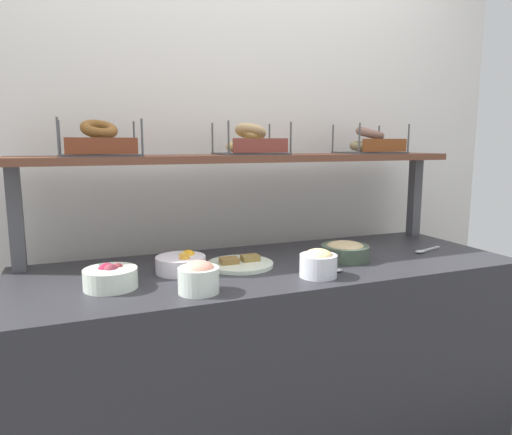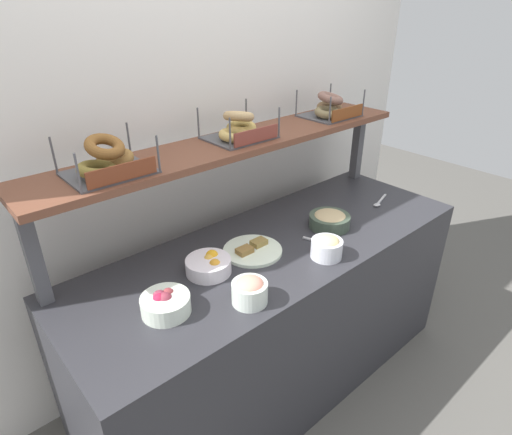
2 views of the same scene
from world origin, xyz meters
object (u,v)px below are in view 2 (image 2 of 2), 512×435
at_px(bowl_fruit_salad, 209,265).
at_px(bagel_basket_cinnamon_raisin, 107,161).
at_px(bowl_beet_salad, 165,303).
at_px(bagel_basket_sesame, 239,129).
at_px(bowl_lox_spread, 250,290).
at_px(bowl_egg_salad, 327,247).
at_px(serving_spoon_by_edge, 327,244).
at_px(serving_plate_white, 252,250).
at_px(bowl_hummus, 330,220).
at_px(serving_spoon_near_plate, 379,202).
at_px(bagel_basket_poppy, 330,108).

height_order(bowl_fruit_salad, bagel_basket_cinnamon_raisin, bagel_basket_cinnamon_raisin).
distance_m(bowl_beet_salad, bagel_basket_sesame, 0.85).
distance_m(bowl_beet_salad, bagel_basket_cinnamon_raisin, 0.55).
xyz_separation_m(bowl_beet_salad, bowl_lox_spread, (0.26, -0.16, 0.01)).
height_order(bowl_egg_salad, serving_spoon_by_edge, bowl_egg_salad).
bearing_deg(bowl_beet_salad, serving_spoon_by_edge, -5.79).
bearing_deg(bagel_basket_sesame, bowl_egg_salad, -81.86).
distance_m(bowl_egg_salad, bagel_basket_sesame, 0.66).
height_order(serving_plate_white, bagel_basket_sesame, bagel_basket_sesame).
xyz_separation_m(bowl_hummus, bagel_basket_cinnamon_raisin, (-0.93, 0.30, 0.44)).
relative_size(bagel_basket_cinnamon_raisin, bagel_basket_sesame, 1.03).
bearing_deg(serving_spoon_by_edge, bagel_basket_sesame, 109.09).
height_order(bowl_beet_salad, serving_spoon_near_plate, bowl_beet_salad).
relative_size(bowl_fruit_salad, serving_spoon_near_plate, 1.06).
xyz_separation_m(bowl_hummus, bagel_basket_sesame, (-0.29, 0.33, 0.44)).
xyz_separation_m(bowl_beet_salad, serving_spoon_by_edge, (0.79, -0.08, -0.03)).
relative_size(bowl_egg_salad, serving_spoon_near_plate, 0.77).
height_order(bowl_hummus, serving_spoon_by_edge, bowl_hummus).
height_order(serving_spoon_near_plate, serving_spoon_by_edge, same).
bearing_deg(serving_plate_white, bowl_beet_salad, -168.68).
height_order(bowl_beet_salad, bagel_basket_sesame, bagel_basket_sesame).
relative_size(bowl_fruit_salad, serving_spoon_by_edge, 1.10).
xyz_separation_m(bowl_beet_salad, bagel_basket_poppy, (1.26, 0.35, 0.44)).
bearing_deg(serving_spoon_near_plate, bowl_fruit_salad, 175.61).
bearing_deg(bowl_lox_spread, serving_spoon_by_edge, 8.11).
relative_size(bowl_fruit_salad, bagel_basket_cinnamon_raisin, 0.62).
xyz_separation_m(bagel_basket_sesame, bagel_basket_poppy, (0.62, -0.01, 0.00)).
relative_size(bowl_hummus, bagel_basket_poppy, 0.69).
bearing_deg(bagel_basket_cinnamon_raisin, serving_plate_white, -25.35).
xyz_separation_m(bowl_egg_salad, bowl_hummus, (0.22, 0.17, -0.01)).
height_order(serving_spoon_near_plate, bagel_basket_sesame, bagel_basket_sesame).
xyz_separation_m(bowl_hummus, bagel_basket_poppy, (0.33, 0.32, 0.44)).
relative_size(bowl_beet_salad, bowl_hummus, 0.89).
distance_m(bowl_beet_salad, bowl_egg_salad, 0.73).
bearing_deg(bowl_egg_salad, bowl_lox_spread, -178.04).
distance_m(bowl_egg_salad, serving_spoon_near_plate, 0.65).
height_order(bowl_egg_salad, bowl_lox_spread, bowl_lox_spread).
distance_m(bowl_lox_spread, serving_spoon_near_plate, 1.10).
bearing_deg(bowl_egg_salad, bowl_hummus, 37.23).
distance_m(bowl_beet_salad, serving_spoon_by_edge, 0.80).
bearing_deg(serving_plate_white, bagel_basket_cinnamon_raisin, 154.65).
height_order(bagel_basket_cinnamon_raisin, bagel_basket_sesame, bagel_basket_cinnamon_raisin).
bearing_deg(serving_spoon_by_edge, serving_plate_white, 148.68).
bearing_deg(bagel_basket_cinnamon_raisin, serving_spoon_near_plate, -13.18).
xyz_separation_m(serving_plate_white, bagel_basket_poppy, (0.76, 0.25, 0.47)).
height_order(bowl_fruit_salad, bagel_basket_sesame, bagel_basket_sesame).
distance_m(serving_plate_white, bagel_basket_sesame, 0.55).
bearing_deg(bagel_basket_poppy, bagel_basket_sesame, 179.01).
height_order(serving_plate_white, serving_spoon_by_edge, serving_plate_white).
relative_size(bowl_hummus, bowl_lox_spread, 1.49).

